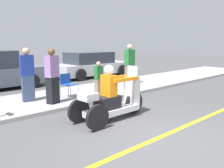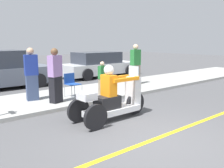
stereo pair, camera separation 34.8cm
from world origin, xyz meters
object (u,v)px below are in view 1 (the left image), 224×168
motorcycle_trike (112,100)px  folding_chair_set_back (68,83)px  spectator_near_curb (52,77)px  parked_car_lot_far (92,65)px  spectator_far_back (130,65)px  spectator_end_of_line (27,76)px  spectator_by_tree (99,79)px

motorcycle_trike → folding_chair_set_back: 2.71m
spectator_near_curb → motorcycle_trike: bearing=-77.4°
folding_chair_set_back → parked_car_lot_far: (4.26, 4.02, 0.05)m
folding_chair_set_back → spectator_near_curb: bearing=-151.5°
spectator_far_back → parked_car_lot_far: (0.78, 3.76, -0.31)m
spectator_far_back → spectator_near_curb: (-4.32, -0.73, -0.03)m
motorcycle_trike → spectator_end_of_line: bearing=107.5°
spectator_near_curb → spectator_by_tree: bearing=-1.3°
motorcycle_trike → spectator_far_back: size_ratio=1.28×
parked_car_lot_far → spectator_by_tree: bearing=-125.7°
spectator_far_back → spectator_end_of_line: size_ratio=1.04×
parked_car_lot_far → spectator_end_of_line: bearing=-146.4°
spectator_by_tree → spectator_near_curb: (-1.85, 0.04, 0.25)m
spectator_by_tree → folding_chair_set_back: spectator_by_tree is taller
folding_chair_set_back → motorcycle_trike: bearing=-97.5°
parked_car_lot_far → motorcycle_trike: bearing=-124.5°
spectator_end_of_line → parked_car_lot_far: 6.68m
motorcycle_trike → spectator_end_of_line: 3.20m
spectator_far_back → folding_chair_set_back: 3.51m
spectator_far_back → folding_chair_set_back: (-3.48, -0.26, -0.37)m
folding_chair_set_back → parked_car_lot_far: 5.86m
spectator_by_tree → spectator_end_of_line: bearing=160.1°
motorcycle_trike → spectator_end_of_line: spectator_end_of_line is taller
spectator_far_back → spectator_end_of_line: spectator_far_back is taller
spectator_far_back → spectator_by_tree: size_ratio=1.48×
folding_chair_set_back → parked_car_lot_far: size_ratio=0.18×
spectator_near_curb → parked_car_lot_far: spectator_near_curb is taller
spectator_far_back → spectator_end_of_line: (-4.78, 0.07, -0.03)m
spectator_by_tree → spectator_near_curb: size_ratio=0.70×
folding_chair_set_back → spectator_far_back: bearing=4.4°
motorcycle_trike → spectator_near_curb: (-0.50, 2.23, 0.43)m
spectator_by_tree → spectator_end_of_line: size_ratio=0.70×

